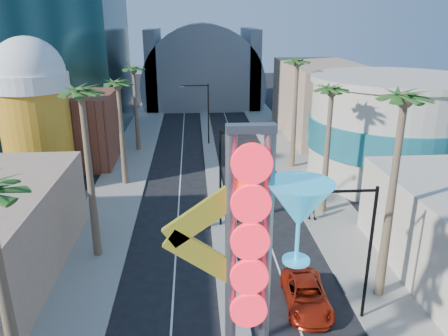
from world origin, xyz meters
TOP-DOWN VIEW (x-y plane):
  - sidewalk_west at (-9.50, 35.00)m, footprint 5.00×100.00m
  - sidewalk_east at (9.50, 35.00)m, footprint 5.00×100.00m
  - median at (0.00, 38.00)m, footprint 1.60×84.00m
  - brick_filler_west at (-16.00, 38.00)m, footprint 10.00×10.00m
  - filler_east at (16.00, 48.00)m, footprint 10.00×20.00m
  - beer_mug at (-17.00, 30.00)m, footprint 7.00×7.00m
  - turquoise_building at (18.00, 30.00)m, footprint 16.60×16.60m
  - canopy at (0.00, 72.00)m, footprint 22.00×16.00m
  - neon_sign at (0.82, 2.96)m, footprint 6.53×2.60m
  - streetlight_0 at (0.55, 20.00)m, footprint 3.79×0.25m
  - streetlight_1 at (-0.55, 44.00)m, footprint 3.79×0.25m
  - streetlight_2 at (6.72, 8.00)m, footprint 3.45×0.25m
  - palm_1 at (-9.00, 16.00)m, footprint 2.40×2.40m
  - palm_2 at (-9.00, 30.00)m, footprint 2.40×2.40m
  - palm_3 at (-9.00, 42.00)m, footprint 2.40×2.40m
  - palm_5 at (9.00, 10.00)m, footprint 2.40×2.40m
  - palm_6 at (9.00, 22.00)m, footprint 2.40×2.40m
  - palm_7 at (9.00, 34.00)m, footprint 2.40×2.40m
  - red_pickup at (4.32, 9.31)m, footprint 2.75×5.43m
  - pedestrian_b at (7.60, 20.51)m, footprint 1.17×1.05m

SIDE VIEW (x-z plane):
  - sidewalk_west at x=-9.50m, z-range 0.00..0.15m
  - sidewalk_east at x=9.50m, z-range 0.00..0.15m
  - median at x=0.00m, z-range 0.00..0.15m
  - red_pickup at x=4.32m, z-range 0.00..1.47m
  - pedestrian_b at x=7.60m, z-range 0.15..2.11m
  - brick_filler_west at x=-16.00m, z-range 0.00..8.00m
  - canopy at x=0.00m, z-range -6.69..15.31m
  - streetlight_2 at x=6.72m, z-range 0.83..8.83m
  - streetlight_0 at x=0.55m, z-range 0.88..8.88m
  - streetlight_1 at x=-0.55m, z-range 0.88..8.88m
  - filler_east at x=16.00m, z-range 0.00..10.00m
  - turquoise_building at x=18.00m, z-range -0.05..10.55m
  - neon_sign at x=0.82m, z-range 1.03..13.58m
  - beer_mug at x=-17.00m, z-range 0.59..15.09m
  - palm_2 at x=-9.00m, z-range 3.88..15.08m
  - palm_3 at x=-9.00m, z-range 3.88..15.08m
  - palm_6 at x=9.00m, z-range 4.08..15.78m
  - palm_1 at x=-9.00m, z-range 4.47..17.17m
  - palm_7 at x=9.00m, z-range 4.47..17.17m
  - palm_5 at x=9.00m, z-range 4.67..17.87m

